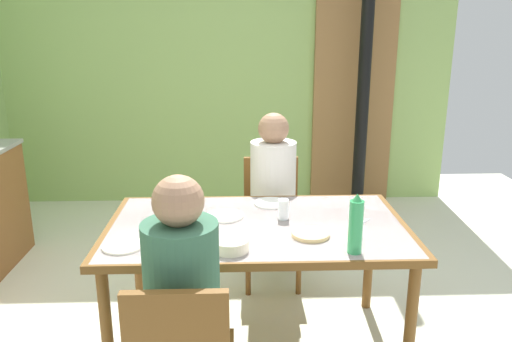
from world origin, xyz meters
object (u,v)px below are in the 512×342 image
at_px(dining_table, 257,236).
at_px(serving_bowl_center, 231,245).
at_px(person_near_diner, 182,280).
at_px(person_far_diner, 273,179).
at_px(water_bottle_green_near, 356,225).
at_px(chair_far_diner, 271,212).

bearing_deg(dining_table, serving_bowl_center, -113.08).
distance_m(person_near_diner, person_far_diner, 1.43).
xyz_separation_m(person_near_diner, water_bottle_green_near, (0.76, 0.31, 0.10)).
relative_size(person_near_diner, serving_bowl_center, 4.53).
bearing_deg(serving_bowl_center, dining_table, 66.92).
distance_m(chair_far_diner, person_near_diner, 1.58).
bearing_deg(person_near_diner, serving_bowl_center, 62.35).
bearing_deg(person_far_diner, water_bottle_green_near, 106.26).
height_order(water_bottle_green_near, serving_bowl_center, water_bottle_green_near).
bearing_deg(person_far_diner, person_near_diner, 71.36).
xyz_separation_m(person_far_diner, water_bottle_green_near, (0.30, -1.04, 0.10)).
distance_m(chair_far_diner, serving_bowl_center, 1.19).
distance_m(dining_table, person_far_diner, 0.70).
xyz_separation_m(chair_far_diner, person_far_diner, (-0.00, -0.14, 0.28)).
bearing_deg(water_bottle_green_near, person_near_diner, -157.53).
bearing_deg(person_far_diner, serving_bowl_center, 74.90).
height_order(dining_table, chair_far_diner, chair_far_diner).
height_order(person_near_diner, person_far_diner, same).
height_order(dining_table, serving_bowl_center, serving_bowl_center).
relative_size(chair_far_diner, person_far_diner, 1.13).
bearing_deg(person_near_diner, chair_far_diner, 72.97).
height_order(dining_table, person_near_diner, person_near_diner).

